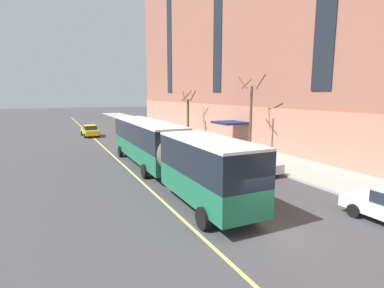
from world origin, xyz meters
name	(u,v)px	position (x,y,z in m)	size (l,w,h in m)	color
ground_plane	(264,233)	(0.00, 0.00, 0.00)	(260.00, 260.00, 0.00)	#424244
sidewalk	(352,183)	(9.56, 3.00, 0.07)	(5.28, 160.00, 0.15)	#ADA89E
city_bus	(163,148)	(-0.84, 9.94, 2.10)	(2.94, 20.24, 3.62)	#1E704C
parked_car_champagne_0	(205,147)	(5.57, 15.56, 0.78)	(2.09, 4.56, 1.56)	#BCAD89
parked_car_silver_4	(255,162)	(5.80, 8.20, 0.78)	(1.98, 4.59, 1.56)	#B7B7BC
parked_car_silver_5	(175,137)	(5.57, 23.12, 0.78)	(1.98, 4.28, 1.56)	#B7B7BC
taxi_cab	(90,131)	(-2.75, 33.73, 0.78)	(2.06, 4.74, 1.56)	yellow
street_tree_far_uptown	(251,115)	(9.31, 13.62, 3.86)	(2.27, 2.23, 7.39)	brown
street_tree_far_downtown	(188,114)	(9.35, 27.62, 3.15)	(1.59, 1.67, 6.14)	brown
lane_centerline	(180,217)	(-2.54, 3.00, 0.00)	(0.16, 140.00, 0.01)	#E0D66B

